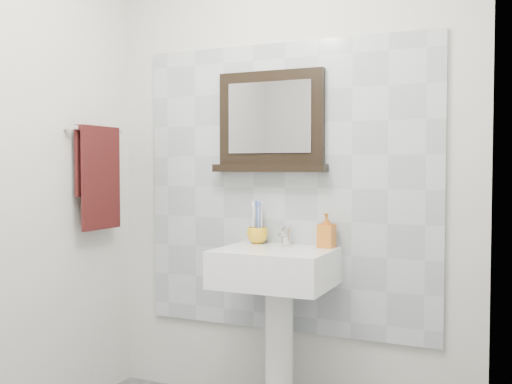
% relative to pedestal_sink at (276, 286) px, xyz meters
% --- Properties ---
extents(back_wall, '(2.00, 0.01, 2.50)m').
position_rel_pedestal_sink_xyz_m(back_wall, '(-0.03, 0.23, 0.57)').
color(back_wall, beige).
rests_on(back_wall, ground).
extents(right_wall, '(0.01, 2.20, 2.50)m').
position_rel_pedestal_sink_xyz_m(right_wall, '(0.97, -0.87, 0.57)').
color(right_wall, beige).
rests_on(right_wall, ground).
extents(splashback, '(1.60, 0.02, 1.50)m').
position_rel_pedestal_sink_xyz_m(splashback, '(-0.03, 0.21, 0.47)').
color(splashback, '#A6AFB4').
rests_on(splashback, back_wall).
extents(pedestal_sink, '(0.55, 0.44, 0.96)m').
position_rel_pedestal_sink_xyz_m(pedestal_sink, '(0.00, 0.00, 0.00)').
color(pedestal_sink, white).
rests_on(pedestal_sink, ground).
extents(toothbrush_cup, '(0.13, 0.13, 0.08)m').
position_rel_pedestal_sink_xyz_m(toothbrush_cup, '(-0.16, 0.14, 0.23)').
color(toothbrush_cup, gold).
rests_on(toothbrush_cup, pedestal_sink).
extents(toothbrushes, '(0.05, 0.04, 0.21)m').
position_rel_pedestal_sink_xyz_m(toothbrushes, '(-0.16, 0.15, 0.31)').
color(toothbrushes, white).
rests_on(toothbrushes, toothbrush_cup).
extents(soap_dispenser, '(0.08, 0.08, 0.17)m').
position_rel_pedestal_sink_xyz_m(soap_dispenser, '(0.21, 0.14, 0.27)').
color(soap_dispenser, '#C64817').
rests_on(soap_dispenser, pedestal_sink).
extents(framed_mirror, '(0.61, 0.11, 0.52)m').
position_rel_pedestal_sink_xyz_m(framed_mirror, '(-0.10, 0.19, 0.80)').
color(framed_mirror, black).
rests_on(framed_mirror, back_wall).
extents(towel_bar, '(0.07, 0.40, 0.03)m').
position_rel_pedestal_sink_xyz_m(towel_bar, '(-0.98, -0.12, 0.78)').
color(towel_bar, silver).
rests_on(towel_bar, left_wall).
extents(hand_towel, '(0.06, 0.30, 0.55)m').
position_rel_pedestal_sink_xyz_m(hand_towel, '(-0.97, -0.12, 0.57)').
color(hand_towel, '#340F0E').
rests_on(hand_towel, towel_bar).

